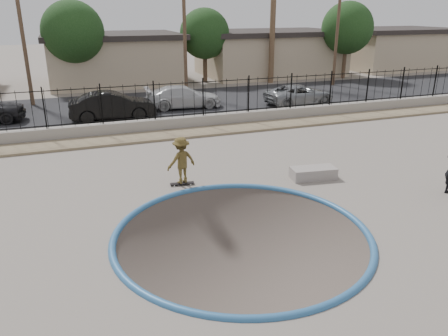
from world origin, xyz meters
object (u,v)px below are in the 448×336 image
Objects in this scene: skater at (181,163)px; car_c at (183,97)px; car_d at (300,94)px; concrete_ledge at (313,173)px; skateboard at (182,183)px; car_b at (113,106)px.

skater reaches higher than car_c.
car_d is (7.14, -1.56, -0.04)m from car_c.
skateboard is at bearing 167.72° from concrete_ledge.
concrete_ledge is (4.59, -1.00, 0.14)m from skateboard.
skater is at bearing 168.84° from car_c.
car_c is 7.30m from car_d.
car_d is (10.42, 10.40, -0.15)m from skater.
concrete_ledge is at bearing 147.37° from car_d.
skateboard is (0.00, -0.00, -0.75)m from skater.
car_b reaches higher than skateboard.
car_b is 4.65m from car_c.
car_c is (4.38, 1.56, -0.09)m from car_b.
car_c is at bearing 95.76° from concrete_ledge.
skateboard is at bearing 75.36° from skater.
car_b is at bearing 104.03° from skateboard.
skater is at bearing 167.72° from concrete_ledge.
car_c is (-1.31, 12.96, 0.50)m from concrete_ledge.
car_c reaches higher than concrete_ledge.
car_c is 1.02× the size of car_d.
car_d is at bearing -149.69° from skater.
car_c is at bearing -68.44° from car_b.
skateboard is at bearing -172.03° from car_b.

